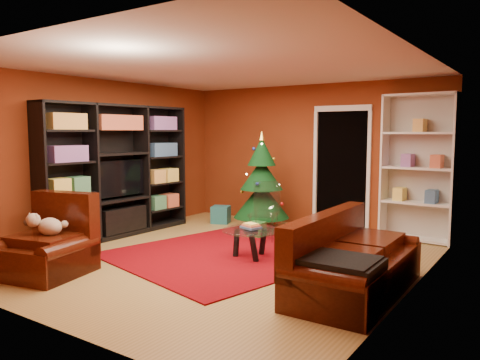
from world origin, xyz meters
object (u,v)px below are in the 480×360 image
Objects in this scene: rug at (233,253)px; armchair at (44,243)px; gift_box_green at (257,230)px; white_bookshelf at (418,168)px; coffee_table at (251,244)px; christmas_tree at (262,182)px; acrylic_chair at (264,214)px; media_unit at (117,171)px; dog at (50,227)px; gift_box_red at (274,217)px; gift_box_teal at (221,215)px; sofa at (357,254)px.

armchair is (-1.32, -2.11, 0.39)m from rug.
white_bookshelf reaches higher than gift_box_green.
christmas_tree is at bearing 117.19° from coffee_table.
gift_box_green is at bearing 103.92° from rug.
acrylic_chair is (0.48, -0.71, -0.43)m from christmas_tree.
acrylic_chair is at bearing 54.96° from armchair.
media_unit reaches higher than dog.
rug is at bearing -74.26° from gift_box_red.
armchair is (-3.30, -4.42, -0.77)m from white_bookshelf.
white_bookshelf is 2.56m from acrylic_chair.
christmas_tree is 1.18m from gift_box_teal.
gift_box_green is at bearing 59.86° from dog.
gift_box_teal is 3.84m from armchair.
dog is (0.19, -3.77, 0.43)m from gift_box_teal.
gift_box_teal is 1.36m from gift_box_green.
sofa is (3.33, 1.45, -0.16)m from dog.
rug is 1.77× the size of christmas_tree.
dog is at bearing 113.08° from sofa.
coffee_table is at bearing 37.80° from dog.
gift_box_teal is at bearing 69.11° from media_unit.
gift_box_teal is at bearing 176.02° from christmas_tree.
sofa is (4.29, -0.47, -0.66)m from media_unit.
white_bookshelf is 3.03× the size of coffee_table.
sofa is at bearing -41.11° from christmas_tree.
sofa is at bearing 11.87° from armchair.
coffee_table is at bearing 72.51° from sofa.
gift_box_green is 3.38m from armchair.
coffee_table reaches higher than gift_box_green.
rug is 15.49× the size of gift_box_red.
gift_box_teal is 0.81× the size of dog.
acrylic_chair is at bearing 55.17° from dog.
acrylic_chair reaches higher than dog.
christmas_tree is 4.41× the size of dog.
armchair is 1.19× the size of acrylic_chair.
gift_box_red is 0.10× the size of sofa.
gift_box_green is at bearing -65.74° from christmas_tree.
gift_box_green is 0.41m from acrylic_chair.
acrylic_chair is (-0.41, 1.02, 0.22)m from coffee_table.
sofa is 2.35× the size of acrylic_chair.
gift_box_teal is at bearing 80.63° from dog.
sofa is 2.53× the size of coffee_table.
rug is at bearing -72.42° from christmas_tree.
coffee_table is 0.93× the size of acrylic_chair.
dog is at bearing -107.82° from gift_box_green.
armchair is 3.69m from sofa.
coffee_table is at bearing 2.81° from media_unit.
christmas_tree reaches higher than armchair.
media_unit is 1.19× the size of white_bookshelf.
christmas_tree is 0.96m from gift_box_green.
rug is 2.42m from gift_box_red.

